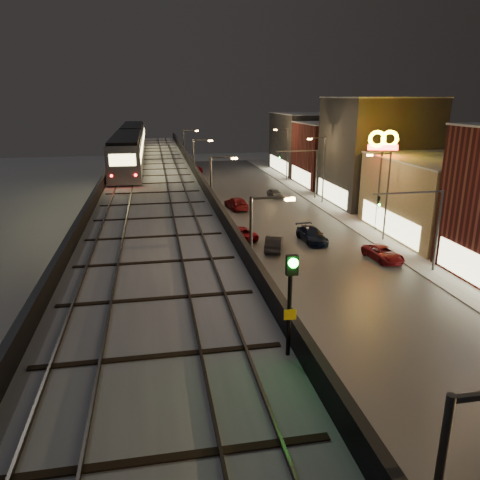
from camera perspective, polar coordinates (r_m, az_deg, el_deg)
road_surface at (r=50.46m, az=5.29°, el=0.70°), size 17.00×120.00×0.06m
sidewalk_right at (r=53.97m, az=15.57°, el=1.27°), size 4.00×120.00×0.14m
under_viaduct_pavement at (r=48.66m, az=-10.20°, el=-0.13°), size 11.00×120.00×0.06m
elevated_viaduct at (r=44.23m, az=-10.53°, el=5.60°), size 9.00×100.00×6.30m
viaduct_trackbed at (r=44.21m, az=-10.60°, el=6.60°), size 8.40×100.00×0.32m
viaduct_parapet_streetside at (r=44.36m, az=-4.95°, el=7.47°), size 0.30×100.00×1.10m
viaduct_parapet_far at (r=44.38m, az=-16.27°, el=6.86°), size 0.30×100.00×1.10m
building_c at (r=53.76m, az=23.56°, el=4.80°), size 12.20×15.20×8.16m
building_d at (r=66.99m, az=16.30°, el=10.33°), size 12.20×13.20×14.16m
building_e at (r=79.89m, az=11.69°, el=10.21°), size 12.20×12.20×10.16m
building_f at (r=92.89m, az=8.46°, el=11.61°), size 12.20×16.20×11.16m
streetlight_left_1 at (r=26.70m, az=1.89°, el=-2.61°), size 2.57×0.28×9.00m
streetlight_left_2 at (r=43.82m, az=-3.17°, el=5.24°), size 2.57×0.28×9.00m
streetlight_right_2 at (r=49.00m, az=17.25°, el=5.77°), size 2.56×0.28×9.00m
streetlight_left_3 at (r=61.44m, az=-5.38°, el=8.63°), size 2.57×0.28×9.00m
streetlight_right_3 at (r=65.24m, az=9.98°, el=8.95°), size 2.56×0.28×9.00m
streetlight_left_4 at (r=79.23m, az=-6.62°, el=10.50°), size 2.57×0.28×9.00m
streetlight_right_4 at (r=82.21m, az=5.60°, el=10.77°), size 2.56×0.28×9.00m
traffic_light_rig_a at (r=41.12m, az=21.75°, el=2.18°), size 6.10×0.34×7.00m
traffic_light_rig_b at (r=67.84m, az=8.35°, el=8.70°), size 6.10×0.34×7.00m
subway_train at (r=61.75m, az=-13.17°, el=11.33°), size 3.11×37.99×3.72m
rail_signal at (r=13.80m, az=6.23°, el=-5.57°), size 0.38×0.45×3.28m
car_near_white at (r=45.06m, az=4.16°, el=-0.37°), size 2.85×4.66×1.45m
car_mid_silver at (r=48.26m, az=-0.11°, el=0.79°), size 3.64×5.22×1.32m
car_mid_dark at (r=61.38m, az=-0.43°, el=4.45°), size 2.81×5.52×1.53m
car_far_white at (r=90.53m, az=-5.36°, el=8.51°), size 3.19×4.87×1.54m
car_onc_dark at (r=44.07m, az=17.04°, el=-1.65°), size 2.64×4.74×1.26m
car_onc_white at (r=47.91m, az=8.74°, el=0.54°), size 2.32×5.11×1.45m
car_onc_red at (r=68.70m, az=4.26°, el=5.66°), size 1.89×3.84×1.26m
sign_mcdonalds at (r=52.30m, az=17.00°, el=10.59°), size 3.22×0.88×10.85m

